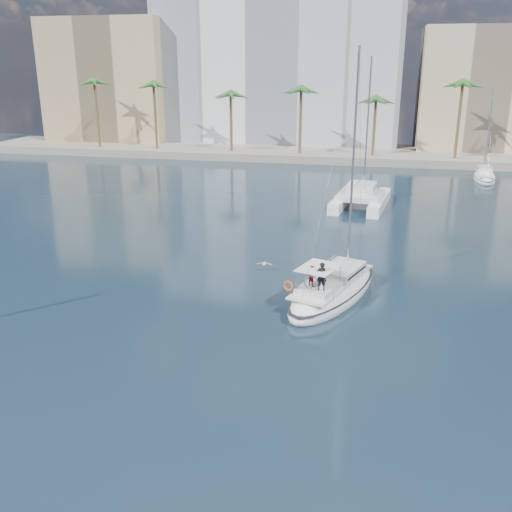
# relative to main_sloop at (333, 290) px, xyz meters

# --- Properties ---
(ground) EXTENTS (160.00, 160.00, 0.00)m
(ground) POSITION_rel_main_sloop_xyz_m (-4.16, -3.03, -0.52)
(ground) COLOR black
(ground) RESTS_ON ground
(quay) EXTENTS (120.00, 14.00, 1.20)m
(quay) POSITION_rel_main_sloop_xyz_m (-4.16, 57.97, 0.08)
(quay) COLOR gray
(quay) RESTS_ON ground
(building_modern) EXTENTS (42.00, 16.00, 28.00)m
(building_modern) POSITION_rel_main_sloop_xyz_m (-16.16, 69.97, 13.48)
(building_modern) COLOR white
(building_modern) RESTS_ON ground
(building_tan_left) EXTENTS (22.00, 14.00, 22.00)m
(building_tan_left) POSITION_rel_main_sloop_xyz_m (-46.16, 65.97, 10.48)
(building_tan_left) COLOR tan
(building_tan_left) RESTS_ON ground
(building_beige) EXTENTS (20.00, 14.00, 20.00)m
(building_beige) POSITION_rel_main_sloop_xyz_m (17.84, 66.97, 9.48)
(building_beige) COLOR tan
(building_beige) RESTS_ON ground
(palm_left) EXTENTS (3.60, 3.60, 12.30)m
(palm_left) POSITION_rel_main_sloop_xyz_m (-38.16, 53.97, 9.77)
(palm_left) COLOR brown
(palm_left) RESTS_ON ground
(palm_centre) EXTENTS (3.60, 3.60, 12.30)m
(palm_centre) POSITION_rel_main_sloop_xyz_m (-4.16, 53.97, 9.77)
(palm_centre) COLOR brown
(palm_centre) RESTS_ON ground
(main_sloop) EXTENTS (6.82, 11.51, 16.29)m
(main_sloop) POSITION_rel_main_sloop_xyz_m (0.00, 0.00, 0.00)
(main_sloop) COLOR white
(main_sloop) RESTS_ON ground
(catamaran) EXTENTS (6.27, 10.77, 15.16)m
(catamaran) POSITION_rel_main_sloop_xyz_m (0.65, 25.70, 0.58)
(catamaran) COLOR white
(catamaran) RESTS_ON ground
(seagull) EXTENTS (1.17, 0.50, 0.22)m
(seagull) POSITION_rel_main_sloop_xyz_m (-5.33, 3.76, 0.10)
(seagull) COLOR silver
(seagull) RESTS_ON ground
(moored_yacht_a) EXTENTS (3.37, 9.52, 11.90)m
(moored_yacht_a) POSITION_rel_main_sloop_xyz_m (15.84, 43.97, -0.52)
(moored_yacht_a) COLOR white
(moored_yacht_a) RESTS_ON ground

